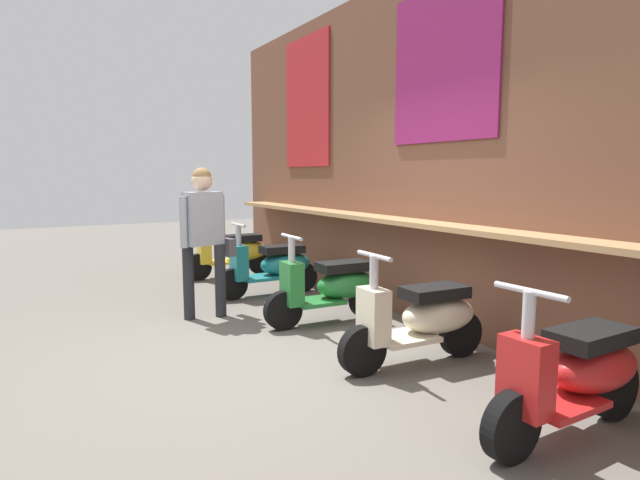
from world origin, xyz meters
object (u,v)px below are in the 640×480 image
(scooter_teal, at_px, (274,266))
(scooter_cream, at_px, (422,318))
(scooter_red, at_px, (577,373))
(shopper_with_handbag, at_px, (204,228))
(scooter_yellow, at_px, (235,252))
(scooter_green, at_px, (333,287))

(scooter_teal, bearing_deg, scooter_cream, 90.91)
(scooter_teal, distance_m, scooter_red, 4.34)
(scooter_teal, relative_size, shopper_with_handbag, 0.85)
(scooter_yellow, bearing_deg, scooter_red, 92.65)
(scooter_yellow, distance_m, scooter_cream, 4.35)
(scooter_teal, xyz_separation_m, scooter_cream, (2.93, -0.00, 0.00))
(scooter_teal, bearing_deg, scooter_yellow, -89.09)
(shopper_with_handbag, bearing_deg, scooter_green, -145.18)
(scooter_green, height_order, scooter_red, same)
(scooter_yellow, distance_m, scooter_green, 2.91)
(scooter_yellow, height_order, scooter_green, same)
(scooter_cream, distance_m, scooter_red, 1.41)
(scooter_red, bearing_deg, scooter_green, -91.59)
(scooter_yellow, relative_size, scooter_red, 1.00)
(scooter_red, xyz_separation_m, shopper_with_handbag, (-3.71, -1.12, 0.61))
(scooter_teal, relative_size, scooter_green, 1.00)
(scooter_teal, xyz_separation_m, scooter_red, (4.34, -0.00, 0.00))
(shopper_with_handbag, bearing_deg, scooter_cream, -171.40)
(scooter_yellow, distance_m, scooter_red, 5.75)
(scooter_yellow, xyz_separation_m, scooter_green, (2.91, 0.00, 0.00))
(scooter_cream, xyz_separation_m, scooter_red, (1.41, 0.00, 0.00))
(scooter_cream, height_order, scooter_red, same)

